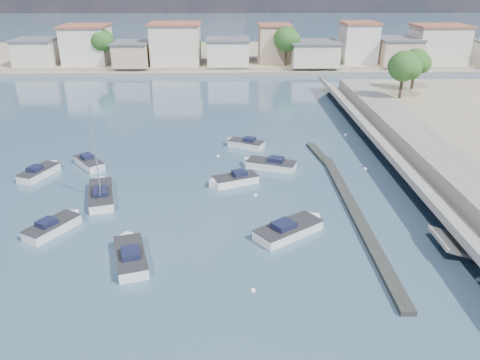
# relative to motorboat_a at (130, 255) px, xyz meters

# --- Properties ---
(ground) EXTENTS (400.00, 400.00, 0.00)m
(ground) POSITION_rel_motorboat_a_xyz_m (10.90, 36.47, -0.38)
(ground) COLOR #2E485D
(ground) RESTS_ON ground
(seawall_walkway) EXTENTS (5.00, 90.00, 1.80)m
(seawall_walkway) POSITION_rel_motorboat_a_xyz_m (29.40, 9.47, 0.52)
(seawall_walkway) COLOR slate
(seawall_walkway) RESTS_ON ground
(breakwater) EXTENTS (2.00, 31.02, 0.35)m
(breakwater) POSITION_rel_motorboat_a_xyz_m (17.80, 9.16, -0.21)
(breakwater) COLOR black
(breakwater) RESTS_ON ground
(far_shore_land) EXTENTS (160.00, 40.00, 1.40)m
(far_shore_land) POSITION_rel_motorboat_a_xyz_m (10.90, 88.47, 0.32)
(far_shore_land) COLOR gray
(far_shore_land) RESTS_ON ground
(far_shore_quay) EXTENTS (160.00, 2.50, 0.80)m
(far_shore_quay) POSITION_rel_motorboat_a_xyz_m (10.90, 67.47, 0.02)
(far_shore_quay) COLOR slate
(far_shore_quay) RESTS_ON ground
(far_town) EXTENTS (113.01, 12.80, 8.35)m
(far_town) POSITION_rel_motorboat_a_xyz_m (21.61, 73.39, 4.56)
(far_town) COLOR beige
(far_town) RESTS_ON far_shore_land
(shore_trees) EXTENTS (74.56, 38.32, 7.92)m
(shore_trees) POSITION_rel_motorboat_a_xyz_m (19.24, 64.58, 5.84)
(shore_trees) COLOR #38281E
(shore_trees) RESTS_ON ground
(motorboat_a) EXTENTS (3.35, 5.79, 1.48)m
(motorboat_a) POSITION_rel_motorboat_a_xyz_m (0.00, 0.00, 0.00)
(motorboat_a) COLOR white
(motorboat_a) RESTS_ON ground
(motorboat_b) EXTENTS (3.87, 4.81, 1.48)m
(motorboat_b) POSITION_rel_motorboat_a_xyz_m (-6.88, 4.37, -0.00)
(motorboat_b) COLOR white
(motorboat_b) RESTS_ON ground
(motorboat_c) EXTENTS (5.70, 3.65, 1.48)m
(motorboat_c) POSITION_rel_motorboat_a_xyz_m (11.33, 17.30, 0.00)
(motorboat_c) COLOR white
(motorboat_c) RESTS_ON ground
(motorboat_d) EXTENTS (4.90, 3.32, 1.48)m
(motorboat_d) POSITION_rel_motorboat_a_xyz_m (7.48, 13.19, -0.00)
(motorboat_d) COLOR white
(motorboat_d) RESTS_ON ground
(motorboat_e) EXTENTS (3.25, 4.97, 1.48)m
(motorboat_e) POSITION_rel_motorboat_a_xyz_m (-12.16, 15.68, -0.00)
(motorboat_e) COLOR white
(motorboat_e) RESTS_ON ground
(motorboat_f) EXTENTS (4.53, 3.33, 1.48)m
(motorboat_f) POSITION_rel_motorboat_a_xyz_m (8.94, 23.93, -0.00)
(motorboat_f) COLOR white
(motorboat_f) RESTS_ON ground
(motorboat_g) EXTENTS (4.02, 4.46, 1.48)m
(motorboat_g) POSITION_rel_motorboat_a_xyz_m (-7.73, 17.88, 0.00)
(motorboat_g) COLOR white
(motorboat_g) RESTS_ON ground
(motorboat_h) EXTENTS (5.83, 5.10, 1.48)m
(motorboat_h) POSITION_rel_motorboat_a_xyz_m (12.03, 3.52, -0.00)
(motorboat_h) COLOR white
(motorboat_h) RESTS_ON ground
(sailboat) EXTENTS (3.56, 6.83, 9.00)m
(sailboat) POSITION_rel_motorboat_a_xyz_m (-4.68, 10.37, 0.03)
(sailboat) COLOR white
(sailboat) RESTS_ON ground
(mooring_buoys) EXTENTS (18.43, 32.25, 0.36)m
(mooring_buoys) POSITION_rel_motorboat_a_xyz_m (15.23, 11.50, -0.33)
(mooring_buoys) COLOR white
(mooring_buoys) RESTS_ON ground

